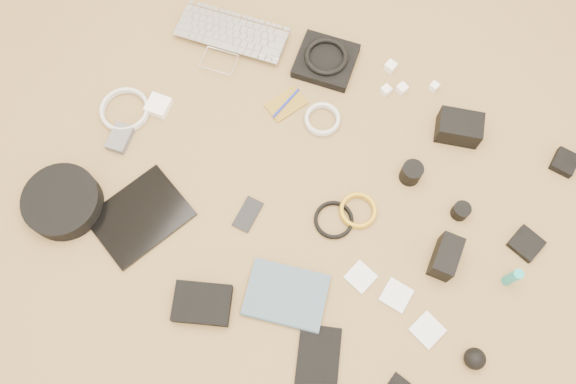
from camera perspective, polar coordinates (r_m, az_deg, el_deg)
The scene contains 32 objects.
laptop at distance 1.93m, azimuth -6.27°, elevation 14.49°, with size 0.37×0.26×0.03m, color #BDBDC1.
headphone_pouch at distance 1.89m, azimuth 3.86°, elevation 13.16°, with size 0.19×0.18×0.03m, color black.
headphones at distance 1.87m, azimuth 3.91°, elevation 13.59°, with size 0.14×0.14×0.02m, color black.
charger_a at distance 1.87m, azimuth 11.49°, elevation 10.25°, with size 0.03×0.03×0.03m, color white.
charger_b at distance 1.90m, azimuth 10.36°, elevation 12.41°, with size 0.03×0.03×0.03m, color white.
charger_c at distance 1.90m, azimuth 14.62°, elevation 10.32°, with size 0.03×0.03×0.02m, color white.
charger_d at distance 1.86m, azimuth 9.92°, elevation 10.14°, with size 0.03×0.03×0.03m, color white.
dslr_camera at distance 1.82m, azimuth 16.98°, elevation 6.28°, with size 0.13×0.09×0.08m, color black.
lens_pouch at distance 1.91m, azimuth 26.28°, elevation 2.72°, with size 0.07×0.08×0.03m, color black.
notebook_olive at distance 1.82m, azimuth -0.20°, elevation 8.92°, with size 0.08×0.12×0.01m, color olive.
pen_blue at distance 1.81m, azimuth -0.20°, elevation 9.03°, with size 0.01×0.01×0.13m, color #141FA7.
cable_white_a at distance 1.79m, azimuth 3.50°, elevation 7.29°, with size 0.11×0.11×0.01m, color silver.
lens_a at distance 1.72m, azimuth 12.41°, elevation 1.91°, with size 0.06×0.06×0.07m, color black.
lens_b at distance 1.73m, azimuth 17.15°, elevation -1.85°, with size 0.05×0.05×0.05m, color black.
card_reader at distance 1.78m, azimuth 23.04°, elevation -4.86°, with size 0.08×0.08×0.02m, color black.
power_brick at distance 1.85m, azimuth -13.02°, elevation 8.54°, with size 0.07×0.07×0.03m, color white.
cable_white_b at distance 1.87m, azimuth -16.19°, elevation 7.91°, with size 0.16×0.16×0.01m, color silver.
cable_black at distance 1.67m, azimuth 4.65°, elevation -2.90°, with size 0.12×0.12×0.01m, color black.
cable_yellow at distance 1.68m, azimuth 7.10°, elevation -1.94°, with size 0.11×0.11×0.01m, color gold.
flash at distance 1.65m, azimuth 15.72°, elevation -6.36°, with size 0.06×0.12×0.09m, color black.
lens_cleaner at distance 1.69m, azimuth 21.83°, elevation -8.05°, with size 0.03×0.03×0.10m, color teal.
battery_charger at distance 1.83m, azimuth -16.68°, elevation 5.29°, with size 0.06×0.09×0.03m, color #57575C.
tablet at distance 1.72m, azimuth -14.78°, elevation -2.40°, with size 0.21×0.27×0.01m, color black.
phone at distance 1.67m, azimuth -4.09°, elevation -2.28°, with size 0.05×0.10×0.01m, color black.
filter_case_left at distance 1.63m, azimuth 7.38°, elevation -8.56°, with size 0.07×0.07×0.01m, color silver.
filter_case_mid at distance 1.64m, azimuth 10.94°, elevation -10.27°, with size 0.07×0.07×0.01m, color silver.
filter_case_right at distance 1.64m, azimuth 13.97°, elevation -13.45°, with size 0.08×0.08×0.01m, color silver.
air_blower at distance 1.64m, azimuth 18.45°, elevation -15.77°, with size 0.06×0.06×0.06m, color black.
headphone_case at distance 1.78m, azimuth -21.90°, elevation -0.94°, with size 0.23×0.23×0.06m, color black.
drive_case at distance 1.61m, azimuth -8.70°, elevation -11.13°, with size 0.16×0.11×0.04m, color black.
paperback at distance 1.59m, azimuth -0.91°, elevation -13.31°, with size 0.17×0.22×0.02m, color #3B5465.
notebook_black_a at distance 1.59m, azimuth 3.07°, elevation -16.72°, with size 0.11×0.18×0.01m, color black.
Camera 1 is at (0.27, -0.53, 1.59)m, focal length 35.00 mm.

